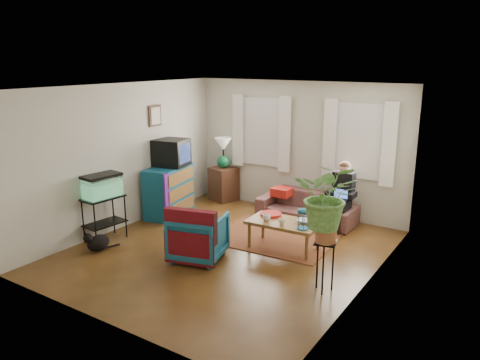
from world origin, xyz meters
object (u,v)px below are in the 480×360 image
Objects in this scene: side_table at (224,184)px; armchair at (199,234)px; aquarium_stand at (105,219)px; sofa at (307,202)px; dresser at (169,191)px; plant_stand at (324,267)px; coffee_table at (284,235)px.

side_table is 3.09m from armchair.
sofa is at bearing 54.66° from aquarium_stand.
dresser reaches higher than armchair.
side_table is at bearing -77.50° from armchair.
dresser is at bearing 95.65° from aquarium_stand.
side_table reaches higher than plant_stand.
plant_stand is (2.04, 0.07, -0.04)m from armchair.
sofa is 2.38× the size of armchair.
side_table reaches higher than coffee_table.
dresser is 2.74m from coffee_table.
armchair reaches higher than coffee_table.
sofa is 2.44× the size of aquarium_stand.
coffee_table is (2.71, -0.31, -0.25)m from dresser.
side_table is 0.95× the size of aquarium_stand.
side_table is 0.63× the size of coffee_table.
armchair is 0.68× the size of coffee_table.
dresser is 4.04m from plant_stand.
coffee_table is at bearing -147.13° from armchair.
sofa is at bearing 98.11° from coffee_table.
side_table is at bearing 173.74° from sofa.
coffee_table is (2.37, -1.70, -0.12)m from side_table.
coffee_table is at bearing 139.02° from plant_stand.
aquarium_stand is 3.02m from coffee_table.
dresser is 1.63m from aquarium_stand.
sofa is 2.80m from plant_stand.
dresser reaches higher than sofa.
dresser is 2.24m from armchair.
armchair reaches higher than plant_stand.
plant_stand is at bearing 166.61° from armchair.
plant_stand is (1.12, -0.97, 0.11)m from coffee_table.
dresser is at bearing 170.76° from coffee_table.
dresser is at bearing -154.51° from sofa.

